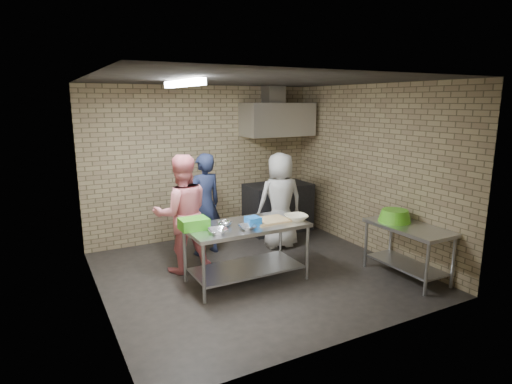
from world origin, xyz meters
TOP-DOWN VIEW (x-y plane):
  - floor at (0.00, 0.00)m, footprint 4.20×4.20m
  - ceiling at (0.00, 0.00)m, footprint 4.20×4.20m
  - back_wall at (0.00, 2.00)m, footprint 4.20×0.06m
  - front_wall at (0.00, -2.00)m, footprint 4.20×0.06m
  - left_wall at (-2.10, 0.00)m, footprint 0.06×4.00m
  - right_wall at (2.10, 0.00)m, footprint 0.06×4.00m
  - prep_table at (-0.24, -0.16)m, footprint 1.62×0.81m
  - side_counter at (1.80, -1.10)m, footprint 0.60×1.20m
  - stove at (1.35, 1.65)m, footprint 1.20×0.70m
  - range_hood at (1.35, 1.70)m, footprint 1.30×0.60m
  - hood_duct at (1.35, 1.85)m, footprint 0.35×0.30m
  - wall_shelf at (1.65, 1.89)m, footprint 0.80×0.20m
  - fluorescent_fixture at (-1.00, 0.00)m, footprint 0.10×1.25m
  - green_crate at (-0.94, -0.04)m, footprint 0.36×0.27m
  - blue_tub at (-0.19, -0.26)m, footprint 0.18×0.18m
  - cutting_board at (0.11, -0.18)m, footprint 0.50×0.38m
  - mixing_bowl_a at (-0.74, -0.36)m, footprint 0.29×0.29m
  - mixing_bowl_b at (-0.54, -0.11)m, footprint 0.22×0.22m
  - mixing_bowl_c at (-0.34, -0.38)m, footprint 0.27×0.27m
  - ceramic_bowl at (0.46, -0.31)m, footprint 0.36×0.36m
  - green_basin at (1.78, -0.85)m, footprint 0.46×0.46m
  - bottle_red at (1.40, 1.89)m, footprint 0.07×0.07m
  - bottle_green at (1.80, 1.89)m, footprint 0.06×0.06m
  - man_navy at (-0.35, 1.11)m, footprint 0.66×0.50m
  - woman_pink at (-0.88, 0.61)m, footprint 0.90×0.74m
  - woman_white at (0.89, 0.83)m, footprint 0.85×0.61m

SIDE VIEW (x-z plane):
  - floor at x=0.00m, z-range 0.00..0.00m
  - side_counter at x=1.80m, z-range 0.00..0.75m
  - prep_table at x=-0.24m, z-range 0.00..0.81m
  - stove at x=1.35m, z-range 0.00..0.90m
  - woman_white at x=0.89m, z-range 0.00..1.61m
  - man_navy at x=-0.35m, z-range 0.00..1.64m
  - cutting_board at x=0.11m, z-range 0.81..0.84m
  - green_basin at x=1.78m, z-range 0.75..0.92m
  - mixing_bowl_c at x=-0.34m, z-range 0.81..0.87m
  - mixing_bowl_b at x=-0.54m, z-range 0.81..0.87m
  - mixing_bowl_a at x=-0.74m, z-range 0.81..0.87m
  - ceramic_bowl at x=0.46m, z-range 0.81..0.89m
  - woman_pink at x=-0.88m, z-range 0.00..1.71m
  - blue_tub at x=-0.19m, z-range 0.81..0.93m
  - green_crate at x=-0.94m, z-range 0.81..0.95m
  - back_wall at x=0.00m, z-range 0.00..2.70m
  - front_wall at x=0.00m, z-range 0.00..2.70m
  - left_wall at x=-2.10m, z-range 0.00..2.70m
  - right_wall at x=2.10m, z-range 0.00..2.70m
  - wall_shelf at x=1.65m, z-range 1.90..1.94m
  - bottle_green at x=1.80m, z-range 1.94..2.09m
  - bottle_red at x=1.40m, z-range 1.94..2.12m
  - range_hood at x=1.35m, z-range 1.80..2.40m
  - hood_duct at x=1.35m, z-range 2.40..2.70m
  - fluorescent_fixture at x=-1.00m, z-range 2.60..2.68m
  - ceiling at x=0.00m, z-range 2.70..2.70m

